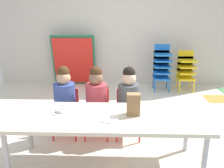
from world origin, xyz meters
TOP-DOWN VIEW (x-y plane):
  - ground_plane at (0.00, 0.00)m, footprint 5.29×4.64m
  - back_wall at (0.00, 2.32)m, footprint 5.29×0.10m
  - craft_table at (-0.14, -0.65)m, footprint 1.96×0.70m
  - seated_child_near_camera at (-0.68, -0.07)m, footprint 0.33×0.33m
  - seated_child_middle_seat at (-0.29, -0.07)m, footprint 0.33×0.33m
  - seated_child_far_right at (0.11, -0.07)m, footprint 0.33×0.33m
  - kid_chair_blue_stack at (0.84, 1.85)m, footprint 0.32×0.30m
  - kid_chair_yellow_stack at (1.32, 1.85)m, footprint 0.32×0.30m
  - folded_activity_table at (-0.98, 2.12)m, footprint 0.90×0.29m
  - paper_bag_brown at (0.13, -0.62)m, footprint 0.13×0.09m
  - paper_plate_near_edge at (-0.60, -0.59)m, footprint 0.18×0.18m
  - paper_plate_center_table at (-0.10, -0.74)m, footprint 0.18×0.18m
  - donut_powdered_on_plate at (-0.60, -0.59)m, footprint 0.11×0.11m

SIDE VIEW (x-z plane):
  - ground_plane at x=0.00m, z-range -0.02..0.00m
  - kid_chair_yellow_stack at x=1.32m, z-range 0.06..0.86m
  - craft_table at x=-0.14m, z-range 0.24..0.80m
  - kid_chair_blue_stack at x=0.84m, z-range 0.06..0.98m
  - folded_activity_table at x=-0.98m, z-range -0.01..1.08m
  - seated_child_near_camera at x=-0.68m, z-range 0.10..1.01m
  - seated_child_middle_seat at x=-0.29m, z-range 0.10..1.01m
  - seated_child_far_right at x=0.11m, z-range 0.10..1.01m
  - paper_plate_near_edge at x=-0.60m, z-range 0.56..0.57m
  - paper_plate_center_table at x=-0.10m, z-range 0.56..0.57m
  - donut_powdered_on_plate at x=-0.60m, z-range 0.57..0.60m
  - paper_bag_brown at x=0.13m, z-range 0.56..0.78m
  - back_wall at x=0.00m, z-range 0.00..2.65m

